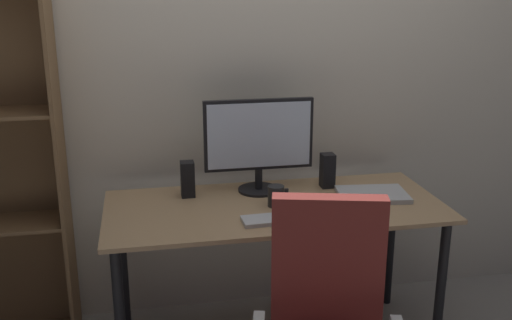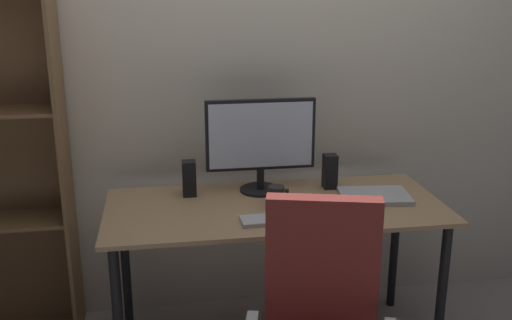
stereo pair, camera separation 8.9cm
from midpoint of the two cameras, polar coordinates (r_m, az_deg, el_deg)
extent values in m
cube|color=beige|center=(3.07, 1.01, 8.93)|extent=(6.40, 0.10, 2.60)
cube|color=tan|center=(2.73, 2.81, -4.52)|extent=(1.54, 0.68, 0.02)
cylinder|color=black|center=(2.87, 18.22, -12.40)|extent=(0.04, 0.04, 0.72)
cylinder|color=black|center=(3.08, -11.58, -9.73)|extent=(0.04, 0.04, 0.72)
cylinder|color=black|center=(3.32, 13.90, -7.92)|extent=(0.04, 0.04, 0.72)
cylinder|color=black|center=(2.90, 1.31, -2.86)|extent=(0.20, 0.20, 0.01)
cylinder|color=black|center=(2.88, 1.32, -1.81)|extent=(0.04, 0.04, 0.10)
cube|color=black|center=(2.82, 1.35, 2.44)|extent=(0.52, 0.03, 0.34)
cube|color=silver|center=(2.80, 1.40, 2.37)|extent=(0.49, 0.01, 0.31)
cube|color=#B7BABC|center=(2.54, 2.82, -5.71)|extent=(0.29, 0.12, 0.02)
cube|color=black|center=(2.60, 7.06, -5.08)|extent=(0.08, 0.11, 0.03)
cylinder|color=black|center=(2.69, 2.98, -3.50)|extent=(0.07, 0.07, 0.10)
cube|color=black|center=(2.70, 3.92, -3.34)|extent=(0.02, 0.01, 0.05)
cube|color=#B7BABC|center=(2.86, 12.17, -3.39)|extent=(0.34, 0.27, 0.02)
cube|color=black|center=(2.82, -5.53, -1.77)|extent=(0.06, 0.07, 0.17)
cube|color=black|center=(2.94, 7.96, -1.09)|extent=(0.06, 0.07, 0.17)
cube|color=maroon|center=(2.16, 7.56, -10.09)|extent=(0.40, 0.17, 0.52)
cube|color=brown|center=(2.94, -17.02, -0.45)|extent=(0.02, 0.28, 1.77)
camera|label=1|loc=(0.04, -89.02, 0.30)|focal=41.71mm
camera|label=2|loc=(0.04, 90.98, -0.30)|focal=41.71mm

